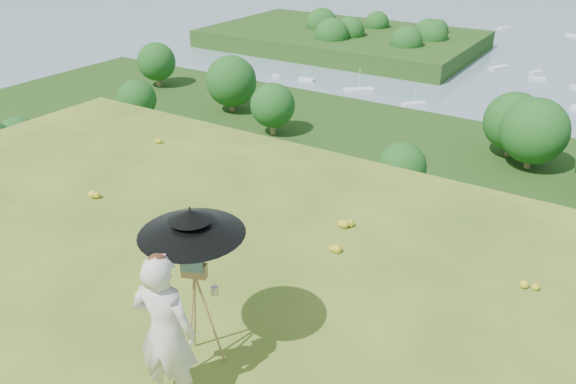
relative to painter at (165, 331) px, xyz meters
The scene contains 12 objects.
ground 2.31m from the painter, behind, with size 14.00×14.00×0.00m, color #45661D.
forest_slope 46.03m from the painter, 93.48° to the left, with size 140.00×56.00×22.00m, color #1A380F.
shoreline_tier 83.55m from the painter, 91.63° to the left, with size 170.00×28.00×8.00m, color #656051.
peninsula 175.63m from the painter, 116.46° to the left, with size 90.00×60.00×12.00m, color #1A380F, non-canonical shape.
slope_trees 38.44m from the painter, 93.48° to the left, with size 110.00×50.00×6.00m, color #164C18, non-canonical shape.
harbor_town 80.89m from the painter, 91.63° to the left, with size 110.00×22.00×5.00m, color beige, non-canonical shape.
moored_boats 165.25m from the painter, 95.19° to the left, with size 140.00×140.00×0.70m, color white, non-canonical shape.
wildflowers 2.30m from the painter, behind, with size 10.00×10.50×0.12m, color gold, non-canonical shape.
painter is the anchor object (origin of this frame).
field_easel 0.64m from the painter, 100.25° to the left, with size 0.55×0.55×1.46m, color olive, non-canonical shape.
sun_umbrella 0.95m from the painter, 100.78° to the left, with size 1.12×1.12×0.81m, color black, non-canonical shape.
painter_cap 0.85m from the painter, ahead, with size 0.20×0.25×0.10m, color #BE6872, non-canonical shape.
Camera 1 is at (5.51, -2.97, 4.69)m, focal length 35.00 mm.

